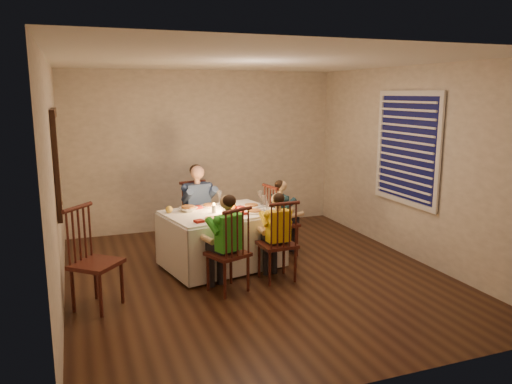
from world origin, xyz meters
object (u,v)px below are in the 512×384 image
object	(u,v)px
chair_extra	(99,307)
child_green	(228,291)
chair_near_left	(228,291)
chair_near_right	(277,279)
adult	(199,251)
child_teal	(281,254)
child_yellow	(277,279)
dining_table	(221,228)
chair_end	(281,254)
serving_bowl	(188,209)
chair_adult	(199,251)

from	to	relation	value
chair_extra	child_green	bearing A→B (deg)	-51.39
chair_near_left	chair_near_right	size ratio (longest dim) A/B	1.00
adult	child_teal	bearing A→B (deg)	-37.37
chair_near_left	chair_extra	bearing A→B (deg)	-22.90
chair_near_right	child_teal	world-z (taller)	child_teal
child_yellow	child_teal	xyz separation A→B (m)	(0.43, 0.87, 0.00)
dining_table	child_yellow	size ratio (longest dim) A/B	1.48
chair_near_left	child_teal	distance (m)	1.49
chair_end	chair_extra	size ratio (longest dim) A/B	0.92
child_green	child_teal	distance (m)	1.49
serving_bowl	dining_table	bearing A→B (deg)	-23.60
dining_table	chair_adult	xyz separation A→B (m)	(-0.12, 0.73, -0.53)
chair_extra	chair_end	bearing A→B (deg)	-28.57
child_green	chair_extra	bearing A→B (deg)	-22.90
chair_end	adult	size ratio (longest dim) A/B	0.80
adult	child_green	xyz separation A→B (m)	(-0.04, -1.54, 0.00)
child_teal	child_yellow	bearing A→B (deg)	146.23
adult	serving_bowl	world-z (taller)	serving_bowl
chair_adult	child_green	distance (m)	1.55
chair_adult	child_teal	world-z (taller)	child_teal
dining_table	chair_near_right	distance (m)	1.00
serving_bowl	adult	bearing A→B (deg)	64.25
chair_near_right	serving_bowl	world-z (taller)	serving_bowl
chair_extra	child_yellow	bearing A→B (deg)	-47.10
chair_near_right	chair_extra	xyz separation A→B (m)	(-2.09, -0.08, 0.00)
chair_end	chair_adult	bearing A→B (deg)	55.25
chair_near_left	chair_end	world-z (taller)	same
chair_end	child_yellow	world-z (taller)	child_yellow
dining_table	chair_near_left	size ratio (longest dim) A/B	1.59
chair_near_left	child_teal	xyz separation A→B (m)	(1.09, 1.01, 0.00)
chair_near_left	child_green	size ratio (longest dim) A/B	0.89
child_teal	chair_extra	bearing A→B (deg)	103.24
chair_extra	adult	world-z (taller)	adult
chair_adult	chair_near_right	xyz separation A→B (m)	(0.62, -1.41, 0.00)
chair_near_left	chair_near_right	bearing A→B (deg)	170.44
chair_extra	adult	size ratio (longest dim) A/B	0.87
chair_near_right	child_yellow	size ratio (longest dim) A/B	0.93
dining_table	adult	xyz separation A→B (m)	(-0.12, 0.73, -0.53)
child_green	child_yellow	size ratio (longest dim) A/B	1.05
serving_bowl	chair_end	bearing A→B (deg)	0.69
child_green	child_teal	bearing A→B (deg)	-158.28
chair_near_left	child_green	bearing A→B (deg)	69.11
chair_near_left	chair_near_right	xyz separation A→B (m)	(0.66, 0.13, 0.00)
child_green	serving_bowl	distance (m)	1.27
child_green	chair_adult	bearing A→B (deg)	-112.50
chair_extra	child_yellow	xyz separation A→B (m)	(2.09, 0.08, 0.00)
chair_extra	child_teal	size ratio (longest dim) A/B	1.03
chair_near_right	dining_table	bearing A→B (deg)	-56.39
chair_adult	chair_near_right	world-z (taller)	same
dining_table	chair_end	xyz separation A→B (m)	(0.93, 0.19, -0.53)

